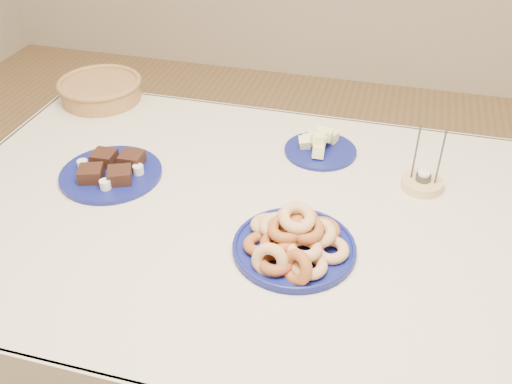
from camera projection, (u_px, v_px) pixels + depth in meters
dining_table at (261, 244)px, 1.51m from camera, size 1.71×1.11×0.75m
donut_platter at (294, 241)px, 1.31m from camera, size 0.35×0.35×0.13m
melon_plate at (319, 146)px, 1.67m from camera, size 0.22×0.22×0.07m
brownie_plate at (111, 171)px, 1.57m from camera, size 0.35×0.35×0.05m
wicker_basket at (100, 89)px, 1.94m from camera, size 0.35×0.35×0.07m
candle_holder at (422, 182)px, 1.53m from camera, size 0.13×0.13×0.18m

